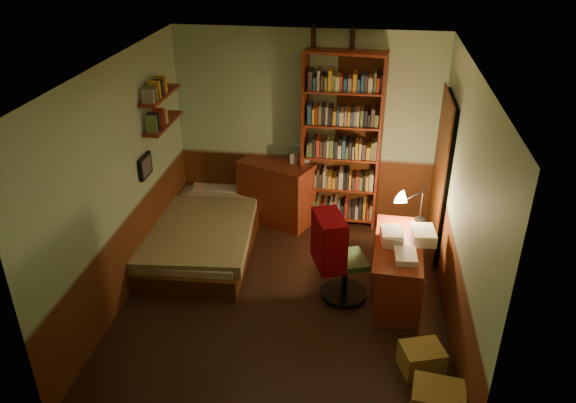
# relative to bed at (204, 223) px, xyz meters

# --- Properties ---
(floor) EXTENTS (3.50, 4.00, 0.02)m
(floor) POSITION_rel_bed_xyz_m (1.19, -0.97, -0.35)
(floor) COLOR black
(floor) RESTS_ON ground
(ceiling) EXTENTS (3.50, 4.00, 0.02)m
(ceiling) POSITION_rel_bed_xyz_m (1.19, -0.97, 2.27)
(ceiling) COLOR silver
(ceiling) RESTS_ON wall_back
(wall_back) EXTENTS (3.50, 0.02, 2.60)m
(wall_back) POSITION_rel_bed_xyz_m (1.19, 1.04, 0.96)
(wall_back) COLOR #8FB289
(wall_back) RESTS_ON ground
(wall_left) EXTENTS (0.02, 4.00, 2.60)m
(wall_left) POSITION_rel_bed_xyz_m (-0.57, -0.97, 0.96)
(wall_left) COLOR #8FB289
(wall_left) RESTS_ON ground
(wall_right) EXTENTS (0.02, 4.00, 2.60)m
(wall_right) POSITION_rel_bed_xyz_m (2.95, -0.97, 0.96)
(wall_right) COLOR #8FB289
(wall_right) RESTS_ON ground
(wall_front) EXTENTS (3.50, 0.02, 2.60)m
(wall_front) POSITION_rel_bed_xyz_m (1.19, -2.98, 0.96)
(wall_front) COLOR #8FB289
(wall_front) RESTS_ON ground
(doorway) EXTENTS (0.06, 0.90, 2.00)m
(doorway) POSITION_rel_bed_xyz_m (2.91, 0.33, 0.66)
(doorway) COLOR black
(doorway) RESTS_ON ground
(door_trim) EXTENTS (0.02, 0.98, 2.08)m
(door_trim) POSITION_rel_bed_xyz_m (2.88, 0.33, 0.66)
(door_trim) COLOR #3F1F0B
(door_trim) RESTS_ON ground
(bed) EXTENTS (1.29, 2.30, 0.67)m
(bed) POSITION_rel_bed_xyz_m (0.00, 0.00, 0.00)
(bed) COLOR #627041
(bed) RESTS_ON ground
(dresser) EXTENTS (1.09, 0.84, 0.87)m
(dresser) POSITION_rel_bed_xyz_m (0.81, 0.79, 0.10)
(dresser) COLOR maroon
(dresser) RESTS_ON ground
(mini_stereo) EXTENTS (0.32, 0.28, 0.14)m
(mini_stereo) POSITION_rel_bed_xyz_m (1.09, 0.92, 0.61)
(mini_stereo) COLOR #B2B2B7
(mini_stereo) RESTS_ON dresser
(bookshelf) EXTENTS (1.05, 0.44, 2.37)m
(bookshelf) POSITION_rel_bed_xyz_m (1.67, 0.88, 0.85)
(bookshelf) COLOR maroon
(bookshelf) RESTS_ON ground
(bottle_left) EXTENTS (0.06, 0.06, 0.23)m
(bottle_left) POSITION_rel_bed_xyz_m (1.26, 0.99, 2.15)
(bottle_left) COLOR black
(bottle_left) RESTS_ON bookshelf
(bottle_right) EXTENTS (0.06, 0.06, 0.22)m
(bottle_right) POSITION_rel_bed_xyz_m (1.73, 0.99, 2.14)
(bottle_right) COLOR black
(bottle_right) RESTS_ON bookshelf
(desk) EXTENTS (0.57, 1.26, 0.66)m
(desk) POSITION_rel_bed_xyz_m (2.40, -0.69, -0.00)
(desk) COLOR maroon
(desk) RESTS_ON ground
(paper_stack) EXTENTS (0.28, 0.36, 0.14)m
(paper_stack) POSITION_rel_bed_xyz_m (2.66, -0.60, 0.40)
(paper_stack) COLOR silver
(paper_stack) RESTS_ON desk
(desk_lamp) EXTENTS (0.22, 0.22, 0.56)m
(desk_lamp) POSITION_rel_bed_xyz_m (2.66, -0.13, 0.61)
(desk_lamp) COLOR black
(desk_lamp) RESTS_ON desk
(office_chair) EXTENTS (0.54, 0.51, 0.88)m
(office_chair) POSITION_rel_bed_xyz_m (1.84, -0.82, 0.10)
(office_chair) COLOR #315932
(office_chair) RESTS_ON ground
(red_jacket) EXTENTS (0.28, 0.51, 0.59)m
(red_jacket) POSITION_rel_bed_xyz_m (1.65, -1.01, 0.84)
(red_jacket) COLOR maroon
(red_jacket) RESTS_ON office_chair
(wall_shelf_lower) EXTENTS (0.20, 0.90, 0.03)m
(wall_shelf_lower) POSITION_rel_bed_xyz_m (-0.45, 0.13, 1.26)
(wall_shelf_lower) COLOR maroon
(wall_shelf_lower) RESTS_ON wall_left
(wall_shelf_upper) EXTENTS (0.20, 0.90, 0.03)m
(wall_shelf_upper) POSITION_rel_bed_xyz_m (-0.45, 0.13, 1.61)
(wall_shelf_upper) COLOR maroon
(wall_shelf_upper) RESTS_ON wall_left
(framed_picture) EXTENTS (0.04, 0.32, 0.26)m
(framed_picture) POSITION_rel_bed_xyz_m (-0.53, -0.37, 0.91)
(framed_picture) COLOR black
(framed_picture) RESTS_ON wall_left
(cardboard_box_a) EXTENTS (0.48, 0.40, 0.33)m
(cardboard_box_a) POSITION_rel_bed_xyz_m (2.72, -2.43, -0.17)
(cardboard_box_a) COLOR #A38C44
(cardboard_box_a) RESTS_ON ground
(cardboard_box_b) EXTENTS (0.46, 0.42, 0.27)m
(cardboard_box_b) POSITION_rel_bed_xyz_m (2.63, -1.87, -0.20)
(cardboard_box_b) COLOR #A38C44
(cardboard_box_b) RESTS_ON ground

